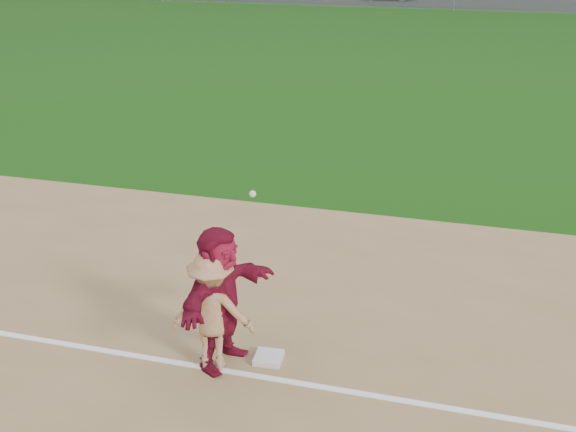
# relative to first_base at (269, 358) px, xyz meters

# --- Properties ---
(ground) EXTENTS (160.00, 160.00, 0.00)m
(ground) POSITION_rel_first_base_xyz_m (-0.27, 0.41, -0.06)
(ground) COLOR #15430C
(ground) RESTS_ON ground
(foul_line) EXTENTS (60.00, 0.10, 0.01)m
(foul_line) POSITION_rel_first_base_xyz_m (-0.27, -0.39, -0.04)
(foul_line) COLOR white
(foul_line) RESTS_ON infield_dirt
(parking_asphalt) EXTENTS (120.00, 10.00, 0.01)m
(parking_asphalt) POSITION_rel_first_base_xyz_m (-0.27, 46.41, -0.06)
(parking_asphalt) COLOR black
(parking_asphalt) RESTS_ON ground
(first_base) EXTENTS (0.38, 0.38, 0.08)m
(first_base) POSITION_rel_first_base_xyz_m (0.00, 0.00, 0.00)
(first_base) COLOR silver
(first_base) RESTS_ON infield_dirt
(base_runner) EXTENTS (1.06, 1.88, 1.93)m
(base_runner) POSITION_rel_first_base_xyz_m (-0.58, -0.19, 0.92)
(base_runner) COLOR maroon
(base_runner) RESTS_ON infield_dirt
(first_base_play) EXTENTS (1.13, 0.98, 2.29)m
(first_base_play) POSITION_rel_first_base_xyz_m (-0.65, -0.30, 0.77)
(first_base_play) COLOR #949496
(first_base_play) RESTS_ON infield_dirt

